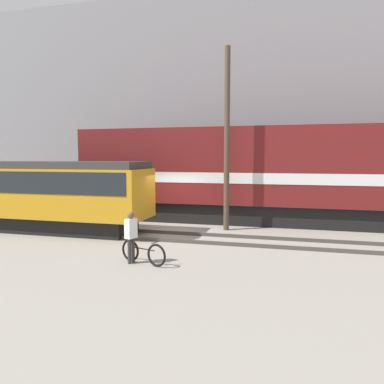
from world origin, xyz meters
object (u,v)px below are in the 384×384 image
at_px(freight_locomotive, 299,174).
at_px(streetcar, 23,191).
at_px(bicycle, 143,253).
at_px(person, 131,232).
at_px(utility_pole_left, 227,140).

bearing_deg(freight_locomotive, streetcar, -159.20).
xyz_separation_m(streetcar, bicycle, (7.33, -3.72, -1.41)).
relative_size(freight_locomotive, streetcar, 1.86).
distance_m(bicycle, person, 0.72).
xyz_separation_m(person, utility_pole_left, (1.92, 6.01, 3.06)).
height_order(freight_locomotive, utility_pole_left, utility_pole_left).
relative_size(bicycle, utility_pole_left, 0.21).
bearing_deg(person, streetcar, 151.73).
height_order(streetcar, bicycle, streetcar).
bearing_deg(freight_locomotive, utility_pole_left, -143.97).
bearing_deg(bicycle, utility_pole_left, 75.64).
height_order(bicycle, utility_pole_left, utility_pole_left).
bearing_deg(person, utility_pole_left, 72.27).
distance_m(streetcar, bicycle, 8.34).
height_order(bicycle, person, person).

